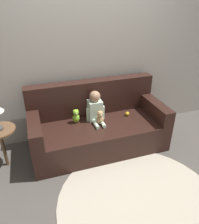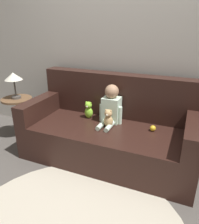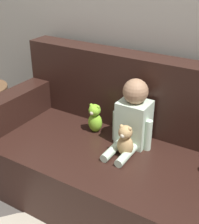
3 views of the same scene
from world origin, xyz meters
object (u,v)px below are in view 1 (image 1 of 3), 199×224
object	(u,v)px
couch	(97,126)
toy_ball	(127,114)
teddy_bear_brown	(100,118)
person_baby	(95,108)
plush_toy_side	(76,116)

from	to	relation	value
couch	toy_ball	bearing A→B (deg)	0.85
teddy_bear_brown	toy_ball	size ratio (longest dim) A/B	3.40
couch	person_baby	bearing A→B (deg)	102.57
person_baby	couch	bearing A→B (deg)	-77.43
couch	toy_ball	size ratio (longest dim) A/B	30.67
couch	teddy_bear_brown	size ratio (longest dim) A/B	9.01
couch	plush_toy_side	bearing A→B (deg)	169.62
couch	person_baby	world-z (taller)	couch
plush_toy_side	couch	bearing A→B (deg)	-10.38
plush_toy_side	toy_ball	distance (m)	0.77
teddy_bear_brown	toy_ball	bearing A→B (deg)	12.48
person_baby	teddy_bear_brown	distance (m)	0.17
person_baby	teddy_bear_brown	world-z (taller)	person_baby
teddy_bear_brown	plush_toy_side	size ratio (longest dim) A/B	1.02
couch	plush_toy_side	world-z (taller)	couch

